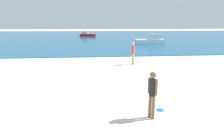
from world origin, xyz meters
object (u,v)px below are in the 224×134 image
object	(u,v)px
frisbee	(160,110)
boat_near	(151,40)
person_standing	(152,92)
boat_far	(87,35)
person_distant	(133,52)

from	to	relation	value
frisbee	boat_near	size ratio (longest dim) A/B	0.06
person_standing	boat_far	size ratio (longest dim) A/B	0.41
person_distant	person_standing	bearing A→B (deg)	-26.36
person_standing	boat_far	xyz separation A→B (m)	(-3.39, 39.14, -0.40)
frisbee	boat_far	size ratio (longest dim) A/B	0.07
person_distant	boat_far	bearing A→B (deg)	169.05
frisbee	boat_near	world-z (taller)	boat_near
person_standing	boat_near	bearing A→B (deg)	128.31
frisbee	boat_far	bearing A→B (deg)	95.73
boat_near	frisbee	bearing A→B (deg)	73.88
frisbee	boat_far	distance (m)	38.82
person_standing	person_distant	size ratio (longest dim) A/B	0.93
boat_near	boat_far	world-z (taller)	boat_near
person_standing	boat_near	xyz separation A→B (m)	(6.44, 21.85, -0.33)
frisbee	boat_near	xyz separation A→B (m)	(5.95, 21.34, 0.55)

